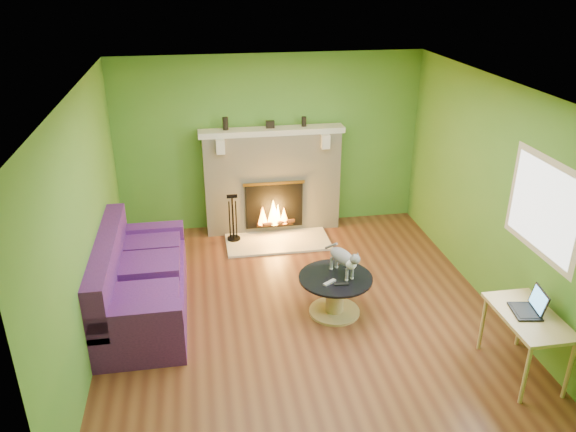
{
  "coord_description": "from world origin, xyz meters",
  "views": [
    {
      "loc": [
        -1.07,
        -5.45,
        3.73
      ],
      "look_at": [
        -0.08,
        0.4,
        1.05
      ],
      "focal_mm": 35.0,
      "sensor_mm": 36.0,
      "label": 1
    }
  ],
  "objects_px": {
    "sofa": "(137,284)",
    "cat": "(342,260)",
    "desk": "(528,322)",
    "coffee_table": "(335,292)"
  },
  "relations": [
    {
      "from": "desk",
      "to": "cat",
      "type": "bearing_deg",
      "value": 137.33
    },
    {
      "from": "sofa",
      "to": "cat",
      "type": "distance_m",
      "value": 2.36
    },
    {
      "from": "desk",
      "to": "coffee_table",
      "type": "bearing_deg",
      "value": 139.88
    },
    {
      "from": "sofa",
      "to": "coffee_table",
      "type": "distance_m",
      "value": 2.28
    },
    {
      "from": "coffee_table",
      "to": "cat",
      "type": "height_order",
      "value": "cat"
    },
    {
      "from": "sofa",
      "to": "desk",
      "type": "distance_m",
      "value": 4.18
    },
    {
      "from": "sofa",
      "to": "cat",
      "type": "relative_size",
      "value": 3.58
    },
    {
      "from": "coffee_table",
      "to": "cat",
      "type": "xyz_separation_m",
      "value": [
        0.08,
        0.05,
        0.39
      ]
    },
    {
      "from": "desk",
      "to": "cat",
      "type": "relative_size",
      "value": 1.53
    },
    {
      "from": "coffee_table",
      "to": "desk",
      "type": "distance_m",
      "value": 2.07
    }
  ]
}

